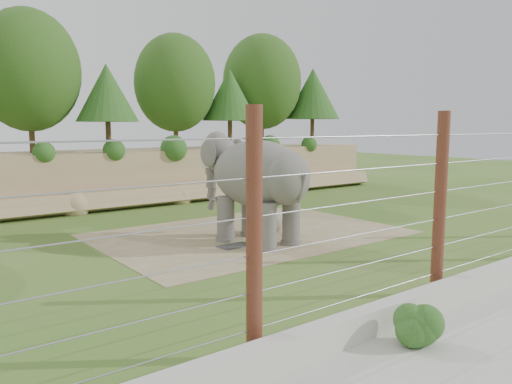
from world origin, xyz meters
TOP-DOWN VIEW (x-y plane):
  - ground at (0.00, 0.00)m, footprint 90.00×90.00m
  - back_embankment at (0.59, 12.68)m, footprint 30.00×5.52m
  - dirt_patch at (0.50, 3.00)m, footprint 10.00×7.00m
  - drain_grate at (-0.99, 1.79)m, footprint 1.00×0.60m
  - elephant at (-0.09, 1.78)m, footprint 2.44×4.44m
  - stone_ball at (1.24, 2.64)m, footprint 0.78×0.78m
  - retaining_wall at (0.00, -5.00)m, footprint 26.00×0.35m
  - barrier_fence at (0.00, -4.50)m, footprint 20.26×0.26m
  - walkway_shrub at (-2.55, -5.80)m, footprint 0.69×0.69m

SIDE VIEW (x-z plane):
  - ground at x=0.00m, z-range 0.00..0.00m
  - dirt_patch at x=0.50m, z-range 0.00..0.02m
  - drain_grate at x=-0.99m, z-range 0.02..0.05m
  - retaining_wall at x=0.00m, z-range 0.00..0.50m
  - walkway_shrub at x=-2.55m, z-range 0.01..0.70m
  - stone_ball at x=1.24m, z-range 0.02..0.80m
  - elephant at x=-0.09m, z-range 0.00..3.41m
  - barrier_fence at x=0.00m, z-range 0.00..4.00m
  - back_embankment at x=0.59m, z-range -0.42..8.35m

